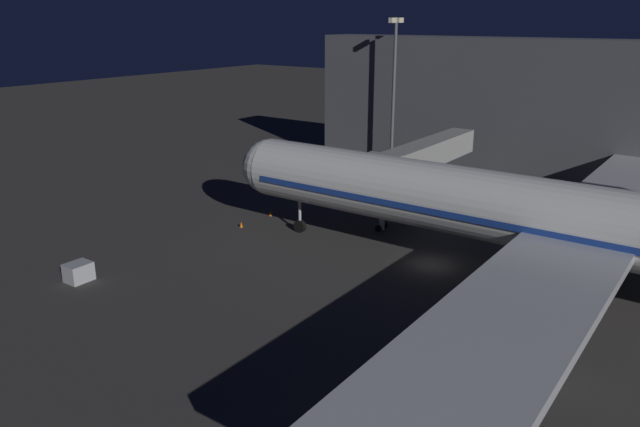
{
  "coord_description": "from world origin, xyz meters",
  "views": [
    {
      "loc": [
        42.66,
        19.53,
        19.37
      ],
      "look_at": [
        3.0,
        -9.04,
        3.5
      ],
      "focal_mm": 33.96,
      "sensor_mm": 36.0,
      "label": 1
    }
  ],
  "objects_px": {
    "traffic_cone_nose_port": "(271,213)",
    "traffic_cone_nose_starboard": "(241,224)",
    "jet_bridge": "(415,158)",
    "baggage_container_mid_row": "(79,272)",
    "airliner_at_gate": "(580,225)",
    "apron_floodlight_mast": "(394,86)"
  },
  "relations": [
    {
      "from": "airliner_at_gate",
      "to": "apron_floodlight_mast",
      "type": "height_order",
      "value": "apron_floodlight_mast"
    },
    {
      "from": "airliner_at_gate",
      "to": "baggage_container_mid_row",
      "type": "xyz_separation_m",
      "value": [
        18.77,
        -31.61,
        -4.97
      ]
    },
    {
      "from": "traffic_cone_nose_starboard",
      "to": "apron_floodlight_mast",
      "type": "bearing_deg",
      "value": 178.09
    },
    {
      "from": "airliner_at_gate",
      "to": "traffic_cone_nose_starboard",
      "type": "relative_size",
      "value": 112.39
    },
    {
      "from": "traffic_cone_nose_port",
      "to": "traffic_cone_nose_starboard",
      "type": "height_order",
      "value": "same"
    },
    {
      "from": "jet_bridge",
      "to": "baggage_container_mid_row",
      "type": "xyz_separation_m",
      "value": [
        30.13,
        -13.0,
        -5.11
      ]
    },
    {
      "from": "apron_floodlight_mast",
      "to": "traffic_cone_nose_starboard",
      "type": "relative_size",
      "value": 35.2
    },
    {
      "from": "apron_floodlight_mast",
      "to": "traffic_cone_nose_starboard",
      "type": "xyz_separation_m",
      "value": [
        27.7,
        -0.93,
        -10.87
      ]
    },
    {
      "from": "baggage_container_mid_row",
      "to": "apron_floodlight_mast",
      "type": "bearing_deg",
      "value": 176.79
    },
    {
      "from": "jet_bridge",
      "to": "airliner_at_gate",
      "type": "bearing_deg",
      "value": 58.61
    },
    {
      "from": "airliner_at_gate",
      "to": "apron_floodlight_mast",
      "type": "bearing_deg",
      "value": -131.2
    },
    {
      "from": "airliner_at_gate",
      "to": "baggage_container_mid_row",
      "type": "height_order",
      "value": "airliner_at_gate"
    },
    {
      "from": "jet_bridge",
      "to": "baggage_container_mid_row",
      "type": "height_order",
      "value": "jet_bridge"
    },
    {
      "from": "airliner_at_gate",
      "to": "baggage_container_mid_row",
      "type": "bearing_deg",
      "value": -59.3
    },
    {
      "from": "apron_floodlight_mast",
      "to": "baggage_container_mid_row",
      "type": "xyz_separation_m",
      "value": [
        44.27,
        -2.49,
        -10.42
      ]
    },
    {
      "from": "airliner_at_gate",
      "to": "traffic_cone_nose_port",
      "type": "xyz_separation_m",
      "value": [
        -2.2,
        -30.05,
        -5.42
      ]
    },
    {
      "from": "baggage_container_mid_row",
      "to": "traffic_cone_nose_starboard",
      "type": "height_order",
      "value": "baggage_container_mid_row"
    },
    {
      "from": "traffic_cone_nose_port",
      "to": "apron_floodlight_mast",
      "type": "bearing_deg",
      "value": 177.72
    },
    {
      "from": "traffic_cone_nose_port",
      "to": "traffic_cone_nose_starboard",
      "type": "relative_size",
      "value": 1.0
    },
    {
      "from": "jet_bridge",
      "to": "traffic_cone_nose_starboard",
      "type": "distance_m",
      "value": 18.59
    },
    {
      "from": "airliner_at_gate",
      "to": "traffic_cone_nose_port",
      "type": "relative_size",
      "value": 112.39
    },
    {
      "from": "airliner_at_gate",
      "to": "jet_bridge",
      "type": "height_order",
      "value": "airliner_at_gate"
    }
  ]
}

